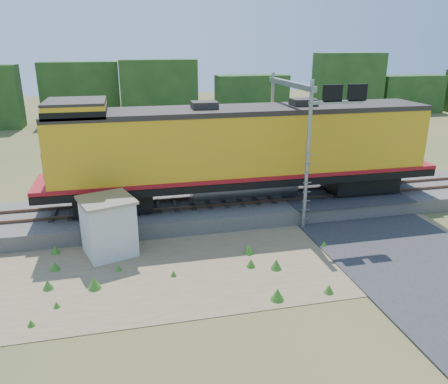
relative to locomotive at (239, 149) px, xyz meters
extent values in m
plane|color=#475123|center=(-0.88, -6.00, -3.74)|extent=(140.00, 140.00, 0.00)
cube|color=slate|center=(-0.88, 0.00, -3.34)|extent=(70.00, 5.00, 0.80)
cube|color=brown|center=(-0.88, -0.72, -2.86)|extent=(70.00, 0.10, 0.16)
cube|color=brown|center=(-0.88, 0.72, -2.86)|extent=(70.00, 0.10, 0.16)
cube|color=#8C7754|center=(-2.88, -5.50, -3.73)|extent=(26.00, 8.00, 0.03)
cube|color=#38383A|center=(6.12, 0.00, -2.91)|extent=(7.00, 5.20, 0.06)
cube|color=#38383A|center=(6.12, 16.00, -3.70)|extent=(7.00, 24.00, 0.08)
cube|color=#1C3E16|center=(-0.88, 32.00, -0.49)|extent=(36.00, 3.00, 6.50)
cube|color=#1C3E16|center=(39.12, 32.00, -0.74)|extent=(50.00, 3.00, 6.00)
cube|color=black|center=(-6.79, 0.00, -2.29)|extent=(3.94, 2.51, 0.98)
cube|color=black|center=(7.42, 0.00, -2.29)|extent=(3.94, 2.51, 0.98)
cube|color=black|center=(0.32, 0.00, -1.60)|extent=(21.86, 3.28, 0.39)
cylinder|color=gray|center=(0.32, 0.00, -2.13)|extent=(6.01, 1.31, 1.31)
cube|color=orange|center=(0.32, 0.00, 0.29)|extent=(20.22, 3.17, 3.39)
cube|color=maroon|center=(0.32, 0.00, -1.27)|extent=(21.86, 3.33, 0.20)
cube|color=#28231E|center=(0.32, 0.00, 2.11)|extent=(20.22, 3.22, 0.26)
cube|color=orange|center=(-8.21, 0.00, 2.37)|extent=(2.84, 3.17, 0.77)
cube|color=#28231E|center=(-8.21, 0.00, 2.79)|extent=(2.84, 3.22, 0.13)
cube|color=black|center=(-8.21, 0.00, 2.31)|extent=(2.90, 3.22, 0.38)
cube|color=maroon|center=(-9.85, 0.00, -0.09)|extent=(0.11, 2.19, 1.31)
cube|color=#28231E|center=(-1.87, 0.00, 2.37)|extent=(1.31, 1.09, 0.49)
cube|color=#28231E|center=(3.60, 0.00, 2.37)|extent=(1.31, 1.09, 0.49)
cube|color=silver|center=(-7.01, -3.51, -2.46)|extent=(2.58, 2.58, 2.57)
cube|color=gray|center=(-7.01, -3.51, -1.12)|extent=(2.84, 2.84, 0.12)
cylinder|color=gray|center=(2.79, -2.80, 0.05)|extent=(0.19, 0.19, 7.58)
cylinder|color=gray|center=(2.79, 2.80, 0.05)|extent=(0.19, 0.19, 7.58)
cube|color=gray|center=(2.79, 0.00, 3.40)|extent=(0.27, 6.20, 0.27)
cube|color=gray|center=(4.09, -2.80, 2.75)|extent=(2.81, 0.16, 0.16)
cube|color=black|center=(3.87, -2.80, 3.18)|extent=(0.97, 0.16, 0.81)
cube|color=black|center=(5.17, -2.80, 3.18)|extent=(0.97, 0.16, 0.81)
camera|label=1|loc=(-5.96, -22.39, 5.48)|focal=35.00mm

